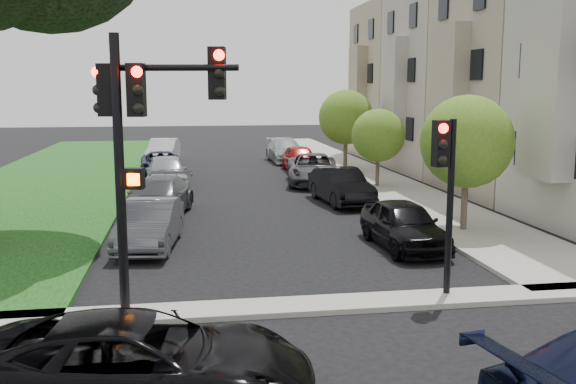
{
  "coord_description": "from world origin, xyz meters",
  "views": [
    {
      "loc": [
        -2.48,
        -10.67,
        4.56
      ],
      "look_at": [
        0.0,
        5.0,
        2.0
      ],
      "focal_mm": 40.0,
      "sensor_mm": 36.0,
      "label": 1
    }
  ],
  "objects": [
    {
      "name": "ground",
      "position": [
        0.0,
        0.0,
        0.0
      ],
      "size": [
        140.0,
        140.0,
        0.0
      ],
      "primitive_type": "plane",
      "color": "black",
      "rests_on": "ground"
    },
    {
      "name": "grass_strip",
      "position": [
        -9.0,
        24.0,
        0.06
      ],
      "size": [
        8.0,
        44.0,
        0.12
      ],
      "primitive_type": "cube",
      "color": "#103609",
      "rests_on": "ground"
    },
    {
      "name": "sidewalk_right",
      "position": [
        6.75,
        24.0,
        0.06
      ],
      "size": [
        3.5,
        44.0,
        0.12
      ],
      "primitive_type": "cube",
      "color": "#9A958B",
      "rests_on": "ground"
    },
    {
      "name": "sidewalk_cross",
      "position": [
        0.0,
        2.0,
        0.06
      ],
      "size": [
        60.0,
        1.0,
        0.12
      ],
      "primitive_type": "cube",
      "color": "#9A958B",
      "rests_on": "ground"
    },
    {
      "name": "house_b",
      "position": [
        12.45,
        15.5,
        6.93
      ],
      "size": [
        7.7,
        7.55,
        15.97
      ],
      "color": "#9E947F",
      "rests_on": "ground"
    },
    {
      "name": "house_c",
      "position": [
        12.45,
        23.0,
        6.93
      ],
      "size": [
        7.7,
        7.55,
        15.97
      ],
      "color": "beige",
      "rests_on": "ground"
    },
    {
      "name": "house_d",
      "position": [
        12.45,
        30.5,
        6.93
      ],
      "size": [
        7.7,
        7.55,
        15.97
      ],
      "color": "#7A7457",
      "rests_on": "ground"
    },
    {
      "name": "small_tree_a",
      "position": [
        6.2,
        8.27,
        2.92
      ],
      "size": [
        2.92,
        2.92,
        4.39
      ],
      "color": "#3F3128",
      "rests_on": "ground"
    },
    {
      "name": "small_tree_b",
      "position": [
        6.2,
        17.7,
        2.44
      ],
      "size": [
        2.44,
        2.44,
        3.66
      ],
      "color": "#3F3128",
      "rests_on": "ground"
    },
    {
      "name": "small_tree_c",
      "position": [
        6.2,
        23.79,
        3.0
      ],
      "size": [
        3.01,
        3.01,
        4.51
      ],
      "color": "#3F3128",
      "rests_on": "ground"
    },
    {
      "name": "traffic_signal_main",
      "position": [
        -3.36,
        2.24,
        3.87
      ],
      "size": [
        2.75,
        0.78,
        5.61
      ],
      "color": "black",
      "rests_on": "ground"
    },
    {
      "name": "traffic_signal_secondary",
      "position": [
        2.96,
        2.19,
        2.74
      ],
      "size": [
        0.51,
        0.41,
        3.93
      ],
      "color": "black",
      "rests_on": "ground"
    },
    {
      "name": "car_cross_near",
      "position": [
        -3.22,
        -1.87,
        0.69
      ],
      "size": [
        5.24,
        2.88,
        1.39
      ],
      "primitive_type": "imported",
      "rotation": [
        0.0,
        0.0,
        1.45
      ],
      "color": "black",
      "rests_on": "ground"
    },
    {
      "name": "car_parked_0",
      "position": [
        3.64,
        6.65,
        0.7
      ],
      "size": [
        1.79,
        4.14,
        1.39
      ],
      "primitive_type": "imported",
      "rotation": [
        0.0,
        0.0,
        0.04
      ],
      "color": "black",
      "rests_on": "ground"
    },
    {
      "name": "car_parked_1",
      "position": [
        3.57,
        14.01,
        0.71
      ],
      "size": [
        1.96,
        4.47,
        1.43
      ],
      "primitive_type": "imported",
      "rotation": [
        0.0,
        0.0,
        0.11
      ],
      "color": "black",
      "rests_on": "ground"
    },
    {
      "name": "car_parked_2",
      "position": [
        3.53,
        19.42,
        0.73
      ],
      "size": [
        3.18,
        5.56,
        1.46
      ],
      "primitive_type": "imported",
      "rotation": [
        0.0,
        0.0,
        -0.15
      ],
      "color": "#3F4247",
      "rests_on": "ground"
    },
    {
      "name": "car_parked_3",
      "position": [
        3.73,
        24.26,
        0.72
      ],
      "size": [
        1.81,
        4.28,
        1.45
      ],
      "primitive_type": "imported",
      "rotation": [
        0.0,
        0.0,
        -0.02
      ],
      "color": "maroon",
      "rests_on": "ground"
    },
    {
      "name": "car_parked_4",
      "position": [
        3.65,
        28.93,
        0.72
      ],
      "size": [
        2.17,
        5.0,
        1.43
      ],
      "primitive_type": "imported",
      "rotation": [
        0.0,
        0.0,
        0.03
      ],
      "color": "#999BA0",
      "rests_on": "ground"
    },
    {
      "name": "car_parked_5",
      "position": [
        -3.59,
        7.84,
        0.69
      ],
      "size": [
        1.94,
        4.32,
        1.37
      ],
      "primitive_type": "imported",
      "rotation": [
        0.0,
        0.0,
        -0.12
      ],
      "color": "#3F4247",
      "rests_on": "ground"
    },
    {
      "name": "car_parked_6",
      "position": [
        -3.54,
        12.45,
        0.7
      ],
      "size": [
        2.84,
        5.1,
        1.4
      ],
      "primitive_type": "imported",
      "rotation": [
        0.0,
        0.0,
        -0.19
      ],
      "color": "#3F4247",
      "rests_on": "ground"
    },
    {
      "name": "car_parked_7",
      "position": [
        -3.43,
        19.04,
        0.78
      ],
      "size": [
        2.07,
        4.67,
        1.56
      ],
      "primitive_type": "imported",
      "rotation": [
        0.0,
        0.0,
        0.05
      ],
      "color": "#999BA0",
      "rests_on": "ground"
    },
    {
      "name": "car_parked_8",
      "position": [
        -3.85,
        23.64,
        0.63
      ],
      "size": [
        2.36,
        4.67,
        1.27
      ],
      "primitive_type": "imported",
      "rotation": [
        0.0,
        0.0,
        0.06
      ],
      "color": "black",
      "rests_on": "ground"
    },
    {
      "name": "car_parked_9",
      "position": [
        -3.91,
        29.55,
        0.75
      ],
      "size": [
        2.07,
        4.7,
        1.5
      ],
      "primitive_type": "imported",
      "rotation": [
        0.0,
        0.0,
        -0.11
      ],
      "color": "silver",
      "rests_on": "ground"
    }
  ]
}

